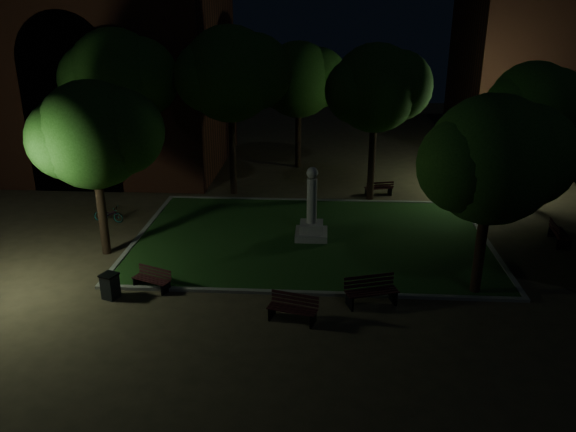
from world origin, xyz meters
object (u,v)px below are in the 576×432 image
bench_far_side (379,189)px  bench_near_right (371,292)px  bicycle (108,214)px  monument (312,219)px  trash_bin (110,286)px  bench_near_left (293,309)px  bench_right_side (558,234)px  bench_west_near (152,279)px

bench_far_side → bench_near_right: bearing=70.5°
bicycle → monument: bearing=-91.7°
trash_bin → bench_near_left: bearing=-9.6°
monument → bench_far_side: 7.24m
bench_near_right → bicycle: size_ratio=1.27×
monument → bicycle: (-9.64, 1.48, -0.56)m
trash_bin → bicycle: (-2.76, 7.25, -0.08)m
bench_near_right → bench_right_side: 10.28m
bench_near_right → trash_bin: bearing=163.6°
bench_near_right → bench_right_side: size_ratio=1.14×
trash_bin → bench_west_near: bearing=31.3°
trash_bin → bicycle: trash_bin is taller
bench_near_left → bench_far_side: (3.90, 13.18, -0.03)m
bench_near_left → bench_far_side: 13.75m
bench_west_near → bicycle: (-4.03, 6.48, 0.02)m
bench_near_left → bench_near_right: bench_near_right is taller
bench_near_right → bench_far_side: bench_near_right is taller
monument → bench_near_left: bearing=-93.5°
bench_near_right → bench_right_side: bearing=17.1°
bench_near_left → bicycle: bearing=153.6°
bench_west_near → trash_bin: size_ratio=1.64×
bench_near_right → bench_right_side: bench_near_right is taller
bench_far_side → monument: bearing=47.9°
monument → bench_near_left: 6.89m
monument → bench_far_side: (3.48, 6.33, -0.57)m
bench_near_right → bench_far_side: size_ratio=1.21×
bench_west_near → bench_near_right: bearing=18.3°
bench_near_right → trash_bin: 9.06m
monument → trash_bin: monument is taller
bench_near_left → bench_near_right: 2.89m
monument → bench_west_near: monument is taller
bench_west_near → trash_bin: trash_bin is taller
bench_far_side → bench_near_left: bearing=60.2°
monument → bench_far_side: size_ratio=2.03×
bench_right_side → bench_far_side: size_ratio=1.06×
bench_west_near → bench_right_side: 17.08m
bench_west_near → monument: bearing=64.4°
bench_near_right → bicycle: bearing=131.6°
bench_near_left → bench_right_side: bearing=48.4°
bench_right_side → bench_far_side: (-7.16, 6.08, -0.03)m
bench_near_left → bench_west_near: bench_near_left is taller
bench_near_right → trash_bin: size_ratio=2.06×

